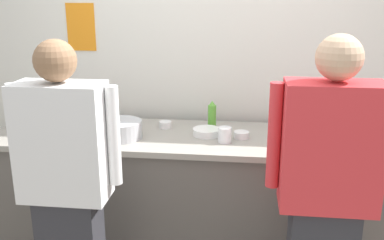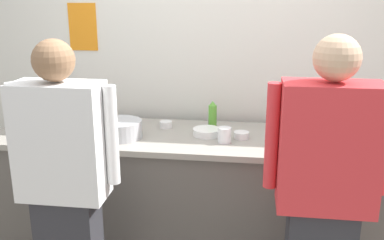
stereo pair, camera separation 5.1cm
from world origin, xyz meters
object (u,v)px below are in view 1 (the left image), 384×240
Objects in this scene: deli_cup at (225,135)px; ramekin_yellow_sauce at (241,135)px; ramekin_green_sauce at (289,140)px; squeeze_bottle_secondary at (212,115)px; mixing_bowl_steel at (119,129)px; sheet_tray at (351,140)px; chef_near_left at (66,184)px; ramekin_red_sauce at (165,124)px; squeeze_bottle_primary at (60,112)px; chefs_knife at (62,130)px; plate_stack_front at (207,132)px; chef_center at (326,192)px; ramekin_orange_sauce at (76,138)px.

ramekin_yellow_sauce is at bearing 42.73° from deli_cup.
ramekin_green_sauce is 0.43m from deli_cup.
squeeze_bottle_secondary is 2.15× the size of ramekin_green_sauce.
mixing_bowl_steel reaches higher than sheet_tray.
sheet_tray is (1.68, 0.79, 0.06)m from chef_near_left.
ramekin_red_sauce reaches higher than sheet_tray.
sheet_tray is 2.64× the size of squeeze_bottle_primary.
ramekin_green_sauce is at bearing -10.69° from ramekin_yellow_sauce.
chefs_knife is at bearing 114.18° from chef_near_left.
squeeze_bottle_primary is (-2.10, 0.16, 0.08)m from sheet_tray.
plate_stack_front is 0.19m from deli_cup.
squeeze_bottle_primary is 0.81m from ramekin_red_sauce.
ramekin_yellow_sauce is (0.94, 0.78, 0.07)m from chef_near_left.
plate_stack_front is (-0.69, 0.79, 0.05)m from chef_center.
ramekin_green_sauce is (0.31, -0.06, -0.00)m from ramekin_yellow_sauce.
squeeze_bottle_secondary is 2.24× the size of ramekin_red_sauce.
ramekin_orange_sauce is at bearing 160.25° from chef_center.
sheet_tray is 0.98m from squeeze_bottle_secondary.
chef_center reaches higher than chefs_knife.
ramekin_yellow_sauce is at bearing -17.10° from ramekin_red_sauce.
ramekin_green_sauce is 0.93× the size of deli_cup.
chef_near_left is 0.87m from chefs_knife.
plate_stack_front is at bearing 178.25° from sheet_tray.
squeeze_bottle_primary is at bearing 125.77° from ramekin_orange_sauce.
squeeze_bottle_secondary is 0.76× the size of chefs_knife.
chefs_knife is at bearing -65.03° from squeeze_bottle_primary.
chefs_knife is at bearing 156.26° from chef_center.
squeeze_bottle_secondary is at bearing 25.83° from mixing_bowl_steel.
ramekin_green_sauce is 1.09× the size of ramekin_orange_sauce.
squeeze_bottle_primary is 0.96× the size of squeeze_bottle_secondary.
sheet_tray is at bearing 7.34° from deli_cup.
squeeze_bottle_primary is 0.73× the size of chefs_knife.
ramekin_orange_sauce is (0.26, -0.36, -0.07)m from squeeze_bottle_primary.
ramekin_green_sauce is at bearing 5.67° from deli_cup.
deli_cup is 0.38× the size of chefs_knife.
sheet_tray is 1.92× the size of chefs_knife.
chef_center is at bearing -55.47° from squeeze_bottle_secondary.
sheet_tray is 2.11m from squeeze_bottle_primary.
chef_center reaches higher than ramekin_orange_sauce.
ramekin_green_sauce is (1.68, -0.22, -0.08)m from squeeze_bottle_primary.
mixing_bowl_steel is 0.47m from chefs_knife.
deli_cup is at bearing -137.27° from ramekin_yellow_sauce.
ramekin_orange_sauce reaches higher than ramekin_green_sauce.
squeeze_bottle_primary is (-1.81, 0.92, 0.12)m from chef_center.
squeeze_bottle_secondary is 1.10m from chefs_knife.
squeeze_bottle_secondary is at bearing 124.53° from chef_center.
mixing_bowl_steel is (-0.60, -0.13, 0.04)m from plate_stack_front.
mixing_bowl_steel is 0.69m from squeeze_bottle_secondary.
chef_near_left is 1.03m from ramekin_red_sauce.
squeeze_bottle_primary reaches higher than plate_stack_front.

